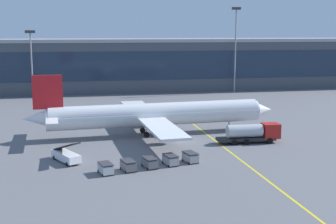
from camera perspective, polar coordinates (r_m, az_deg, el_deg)
The scene contains 13 objects.
ground_plane at distance 79.45m, azimuth 1.65°, elevation -3.57°, with size 700.00×700.00×0.00m, color slate.
apron_lead_in_line at distance 82.73m, azimuth 5.22°, elevation -3.06°, with size 0.30×80.00×0.01m, color yellow.
terminal_building at distance 147.32m, azimuth -5.92°, elevation 5.94°, with size 206.34×19.98×16.43m.
main_airliner at distance 83.12m, azimuth -1.58°, elevation -0.28°, with size 46.80×37.28×11.46m.
fuel_tanker at distance 78.71m, azimuth 10.57°, elevation -2.57°, with size 10.87×2.95×3.25m.
belt_loader at distance 68.03m, azimuth -12.69°, elevation -5.31°, with size 4.48×6.72×3.49m.
baggage_cart_0 at distance 61.51m, azimuth -7.83°, elevation -7.01°, with size 2.18×2.95×1.48m.
baggage_cart_1 at distance 62.49m, azimuth -5.01°, elevation -6.67°, with size 2.18×2.95×1.48m.
baggage_cart_2 at distance 63.62m, azimuth -2.29°, elevation -6.34°, with size 2.18×2.95×1.48m.
baggage_cart_3 at distance 64.89m, azimuth 0.32°, elevation -6.00°, with size 2.18×2.95×1.48m.
baggage_cart_4 at distance 66.29m, azimuth 2.82°, elevation -5.66°, with size 2.18×2.95×1.48m.
apron_light_mast_1 at distance 135.26m, azimuth -16.78°, elevation 6.56°, with size 2.80×0.50×19.08m.
apron_light_mast_2 at distance 142.54m, azimuth 8.47°, elevation 8.49°, with size 2.80×0.50×26.04m.
Camera 1 is at (-16.98, -75.31, 18.77)m, focal length 48.54 mm.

